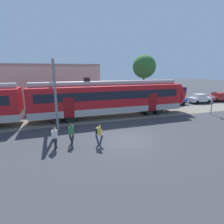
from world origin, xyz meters
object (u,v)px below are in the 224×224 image
(commuter_train, at_px, (32,102))
(parked_car_blue, at_px, (174,100))
(parked_car_white, at_px, (200,98))
(parked_car_red, at_px, (219,97))
(pedestrian_white, at_px, (54,136))
(pedestrian_green, at_px, (71,132))
(crossing_signal, at_px, (213,99))
(pedestrian_yellow, at_px, (99,133))

(commuter_train, height_order, parked_car_blue, commuter_train)
(parked_car_white, bearing_deg, parked_car_red, 3.75)
(pedestrian_white, xyz_separation_m, parked_car_red, (28.50, 11.24, -0.21))
(parked_car_blue, bearing_deg, pedestrian_green, -148.73)
(parked_car_white, distance_m, crossing_signal, 8.23)
(pedestrian_green, distance_m, crossing_signal, 18.38)
(commuter_train, xyz_separation_m, pedestrian_white, (2.03, -7.29, -1.26))
(pedestrian_yellow, xyz_separation_m, crossing_signal, (16.01, 4.66, 1.02))
(pedestrian_green, xyz_separation_m, pedestrian_yellow, (1.94, -0.83, 0.03))
(commuter_train, xyz_separation_m, parked_car_blue, (20.58, 3.67, -1.47))
(commuter_train, height_order, parked_car_red, commuter_train)
(parked_car_red, xyz_separation_m, crossing_signal, (-9.34, -6.97, 1.23))
(pedestrian_white, height_order, parked_car_white, pedestrian_white)
(crossing_signal, bearing_deg, parked_car_red, 36.74)
(commuter_train, height_order, pedestrian_white, commuter_train)
(pedestrian_green, distance_m, parked_car_white, 24.93)
(parked_car_white, bearing_deg, parked_car_blue, 179.68)
(pedestrian_yellow, bearing_deg, pedestrian_white, 172.86)
(parked_car_blue, bearing_deg, crossing_signal, -84.75)
(parked_car_red, bearing_deg, crossing_signal, -143.26)
(pedestrian_white, bearing_deg, crossing_signal, 12.54)
(parked_car_red, distance_m, crossing_signal, 11.72)
(pedestrian_green, height_order, parked_car_red, pedestrian_green)
(pedestrian_white, height_order, parked_car_blue, pedestrian_white)
(parked_car_blue, bearing_deg, parked_car_red, 1.59)
(pedestrian_yellow, relative_size, parked_car_blue, 0.41)
(pedestrian_green, xyz_separation_m, parked_car_white, (22.61, 10.49, -0.18))
(pedestrian_green, height_order, parked_car_blue, pedestrian_green)
(pedestrian_white, bearing_deg, parked_car_blue, 30.59)
(parked_car_white, relative_size, parked_car_red, 0.98)
(pedestrian_white, xyz_separation_m, crossing_signal, (19.16, 4.26, 1.02))
(pedestrian_white, height_order, parked_car_red, pedestrian_white)
(crossing_signal, bearing_deg, pedestrian_yellow, -163.77)
(pedestrian_yellow, xyz_separation_m, parked_car_red, (25.35, 11.63, -0.21))
(commuter_train, bearing_deg, crossing_signal, -8.14)
(parked_car_blue, xyz_separation_m, parked_car_white, (5.28, -0.03, 0.00))
(pedestrian_yellow, distance_m, parked_car_white, 23.57)
(pedestrian_white, relative_size, parked_car_white, 0.42)
(parked_car_white, bearing_deg, pedestrian_yellow, -151.28)
(parked_car_blue, relative_size, parked_car_white, 1.01)
(pedestrian_green, relative_size, parked_car_blue, 0.41)
(parked_car_red, bearing_deg, pedestrian_green, -158.41)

